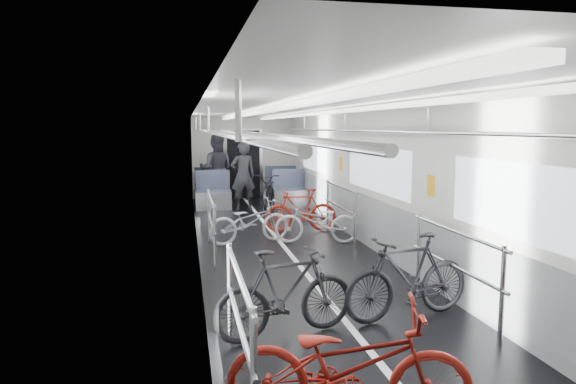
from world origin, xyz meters
name	(u,v)px	position (x,y,z in m)	size (l,w,h in m)	color
car_shell	(273,177)	(0.00, 1.78, 1.13)	(3.02, 14.01, 2.41)	black
bike_left_near	(348,365)	(-0.59, -4.89, 0.45)	(0.60, 1.73, 0.91)	#A81E14
bike_left_mid	(286,293)	(-0.72, -3.27, 0.46)	(0.43, 1.53, 0.92)	black
bike_left_far	(250,221)	(-0.56, 1.00, 0.40)	(0.54, 1.54, 0.81)	#B6B7BC
bike_right_near	(408,276)	(0.71, -3.03, 0.48)	(0.45, 1.59, 0.95)	black
bike_right_mid	(317,221)	(0.64, 0.75, 0.40)	(0.54, 1.54, 0.81)	#B7B8BD
bike_right_far	(301,210)	(0.58, 1.82, 0.44)	(0.41, 1.47, 0.88)	#A52414
bike_aisle	(270,191)	(0.44, 4.80, 0.47)	(0.62, 1.78, 0.93)	black
person_standing	(243,176)	(-0.26, 4.80, 0.87)	(0.63, 0.42, 1.74)	black
person_seated	(216,169)	(-0.87, 5.90, 0.96)	(0.93, 0.73, 1.92)	#2E2D35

